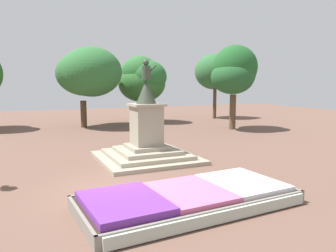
% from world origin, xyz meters
% --- Properties ---
extents(ground_plane, '(80.18, 80.18, 0.00)m').
position_xyz_m(ground_plane, '(0.00, 0.00, 0.00)').
color(ground_plane, brown).
extents(flower_planter, '(7.21, 3.68, 0.60)m').
position_xyz_m(flower_planter, '(1.71, -2.51, 0.27)').
color(flower_planter, '#38281C').
rests_on(flower_planter, ground_plane).
extents(statue_monument, '(4.83, 4.83, 5.12)m').
position_xyz_m(statue_monument, '(2.84, 4.17, 1.01)').
color(statue_monument, '#9E947F').
rests_on(statue_monument, ground_plane).
extents(park_tree_far_left, '(5.63, 6.46, 7.10)m').
position_xyz_m(park_tree_far_left, '(2.82, 18.20, 4.89)').
color(park_tree_far_left, '#4C3823').
rests_on(park_tree_far_left, ground_plane).
extents(park_tree_behind_statue, '(4.63, 4.30, 7.09)m').
position_xyz_m(park_tree_behind_statue, '(13.54, 11.55, 4.84)').
color(park_tree_behind_statue, brown).
rests_on(park_tree_behind_statue, ground_plane).
extents(park_tree_far_right, '(4.73, 4.90, 6.65)m').
position_xyz_m(park_tree_far_right, '(8.32, 19.62, 4.36)').
color(park_tree_far_right, brown).
rests_on(park_tree_far_right, ground_plane).
extents(park_tree_street_side, '(4.44, 4.37, 7.22)m').
position_xyz_m(park_tree_street_side, '(17.25, 20.16, 5.30)').
color(park_tree_street_side, '#4C3823').
rests_on(park_tree_street_side, ground_plane).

